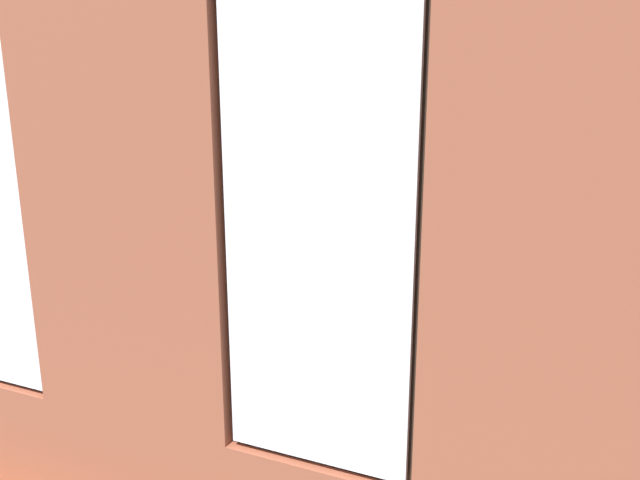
# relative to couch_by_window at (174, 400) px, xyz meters

# --- Properties ---
(ground_plane) EXTENTS (6.85, 6.58, 0.10)m
(ground_plane) POSITION_rel_couch_by_window_xyz_m (-0.28, -2.26, -0.38)
(ground_plane) COLOR #99663D
(brick_wall_with_windows) EXTENTS (6.25, 0.30, 3.48)m
(brick_wall_with_windows) POSITION_rel_couch_by_window_xyz_m (-0.28, 0.65, 1.40)
(brick_wall_with_windows) COLOR #9E5138
(brick_wall_with_windows) RESTS_ON ground_plane
(white_wall_right) EXTENTS (0.10, 5.58, 3.48)m
(white_wall_right) POSITION_rel_couch_by_window_xyz_m (2.80, -2.06, 1.41)
(white_wall_right) COLOR white
(white_wall_right) RESTS_ON ground_plane
(couch_by_window) EXTENTS (1.88, 0.87, 0.80)m
(couch_by_window) POSITION_rel_couch_by_window_xyz_m (0.00, 0.00, 0.00)
(couch_by_window) COLOR black
(couch_by_window) RESTS_ON ground_plane
(couch_left) EXTENTS (1.03, 1.99, 0.80)m
(couch_left) POSITION_rel_couch_by_window_xyz_m (-2.71, -1.65, -0.00)
(couch_left) COLOR black
(couch_left) RESTS_ON ground_plane
(coffee_table) EXTENTS (1.55, 0.71, 0.41)m
(coffee_table) POSITION_rel_couch_by_window_xyz_m (-0.19, -2.58, 0.03)
(coffee_table) COLOR olive
(coffee_table) RESTS_ON ground_plane
(cup_ceramic) EXTENTS (0.07, 0.07, 0.08)m
(cup_ceramic) POSITION_rel_couch_by_window_xyz_m (-0.31, -2.47, 0.12)
(cup_ceramic) COLOR #B23D38
(cup_ceramic) RESTS_ON coffee_table
(candle_jar) EXTENTS (0.08, 0.08, 0.12)m
(candle_jar) POSITION_rel_couch_by_window_xyz_m (0.27, -2.47, 0.14)
(candle_jar) COLOR #B7333D
(candle_jar) RESTS_ON coffee_table
(table_plant_small) EXTENTS (0.15, 0.15, 0.23)m
(table_plant_small) POSITION_rel_couch_by_window_xyz_m (-0.19, -2.58, 0.21)
(table_plant_small) COLOR beige
(table_plant_small) RESTS_ON coffee_table
(remote_silver) EXTENTS (0.13, 0.17, 0.02)m
(remote_silver) POSITION_rel_couch_by_window_xyz_m (-0.00, -2.66, 0.09)
(remote_silver) COLOR #B2B2B7
(remote_silver) RESTS_ON coffee_table
(remote_black) EXTENTS (0.17, 0.13, 0.02)m
(remote_black) POSITION_rel_couch_by_window_xyz_m (-0.62, -2.70, 0.09)
(remote_black) COLOR black
(remote_black) RESTS_ON coffee_table
(media_console) EXTENTS (1.08, 0.42, 0.57)m
(media_console) POSITION_rel_couch_by_window_xyz_m (2.50, -1.93, -0.04)
(media_console) COLOR black
(media_console) RESTS_ON ground_plane
(tv_flatscreen) EXTENTS (0.98, 0.20, 0.69)m
(tv_flatscreen) POSITION_rel_couch_by_window_xyz_m (2.50, -1.93, 0.59)
(tv_flatscreen) COLOR black
(tv_flatscreen) RESTS_ON media_console
(papasan_chair) EXTENTS (1.09, 1.09, 0.69)m
(papasan_chair) POSITION_rel_couch_by_window_xyz_m (0.15, -4.49, 0.11)
(papasan_chair) COLOR olive
(papasan_chair) RESTS_ON ground_plane
(potted_plant_by_left_couch) EXTENTS (0.30, 0.30, 0.43)m
(potted_plant_by_left_couch) POSITION_rel_couch_by_window_xyz_m (-2.31, -3.06, -0.05)
(potted_plant_by_left_couch) COLOR #9E5638
(potted_plant_by_left_couch) RESTS_ON ground_plane
(potted_plant_near_tv) EXTENTS (0.75, 0.76, 1.12)m
(potted_plant_near_tv) POSITION_rel_couch_by_window_xyz_m (1.94, -0.94, 0.19)
(potted_plant_near_tv) COLOR brown
(potted_plant_near_tv) RESTS_ON ground_plane
(potted_plant_between_couches) EXTENTS (1.09, 1.09, 1.20)m
(potted_plant_between_couches) POSITION_rel_couch_by_window_xyz_m (-1.39, -0.05, 0.42)
(potted_plant_between_couches) COLOR gray
(potted_plant_between_couches) RESTS_ON ground_plane
(potted_plant_foreground_right) EXTENTS (0.68, 0.71, 1.39)m
(potted_plant_foreground_right) POSITION_rel_couch_by_window_xyz_m (2.20, -4.50, 0.18)
(potted_plant_foreground_right) COLOR brown
(potted_plant_foreground_right) RESTS_ON ground_plane
(potted_plant_mid_room_small) EXTENTS (0.35, 0.35, 0.63)m
(potted_plant_mid_room_small) POSITION_rel_couch_by_window_xyz_m (-0.91, -3.36, 0.11)
(potted_plant_mid_room_small) COLOR gray
(potted_plant_mid_room_small) RESTS_ON ground_plane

